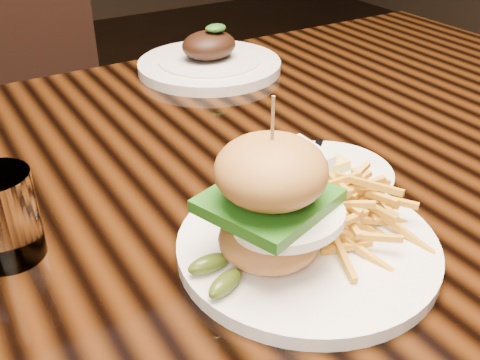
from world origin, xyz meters
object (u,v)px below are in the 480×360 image
burger_plate (304,217)px  far_dish (209,62)px  chair_far (21,101)px  dining_table (202,225)px

burger_plate → far_dish: size_ratio=1.02×
chair_far → burger_plate: bearing=-81.1°
dining_table → chair_far: chair_far is taller
dining_table → far_dish: size_ratio=6.18×
far_dish → chair_far: (-0.25, 0.57, -0.23)m
far_dish → chair_far: chair_far is taller
dining_table → far_dish: (0.19, 0.33, 0.09)m
burger_plate → chair_far: (-0.07, 1.08, -0.26)m
chair_far → far_dish: bearing=-61.0°
dining_table → far_dish: bearing=59.5°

